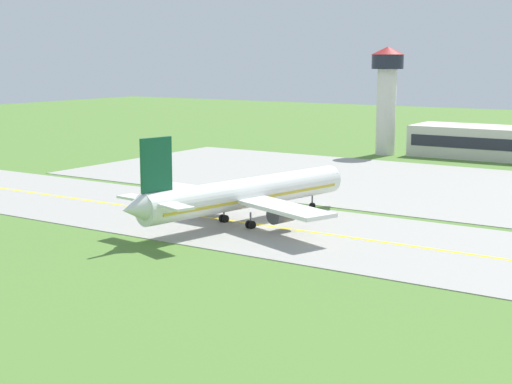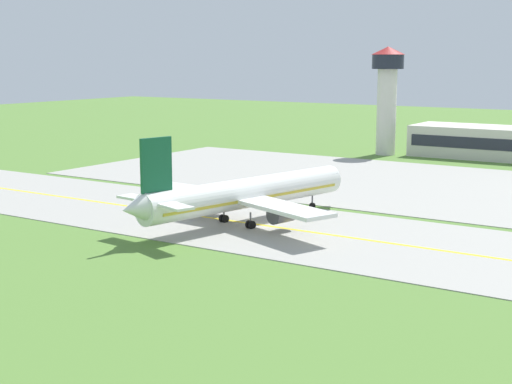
{
  "view_description": "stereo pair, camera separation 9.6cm",
  "coord_description": "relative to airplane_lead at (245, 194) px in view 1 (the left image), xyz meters",
  "views": [
    {
      "loc": [
        51.83,
        -81.97,
        21.88
      ],
      "look_at": [
        -2.78,
        2.2,
        4.0
      ],
      "focal_mm": 52.74,
      "sensor_mm": 36.0,
      "label": 1
    },
    {
      "loc": [
        51.91,
        -81.92,
        21.88
      ],
      "look_at": [
        -2.78,
        2.2,
        4.0
      ],
      "focal_mm": 52.74,
      "sensor_mm": 36.0,
      "label": 2
    }
  ],
  "objects": [
    {
      "name": "ground_plane",
      "position": [
        2.89,
        0.28,
        -4.13
      ],
      "size": [
        500.0,
        500.0,
        0.0
      ],
      "primitive_type": "plane",
      "color": "#517A33"
    },
    {
      "name": "taxiway_strip",
      "position": [
        2.89,
        0.28,
        -4.08
      ],
      "size": [
        240.0,
        28.0,
        0.1
      ],
      "primitive_type": "cube",
      "color": "#9E9B93",
      "rests_on": "ground"
    },
    {
      "name": "apron_pad",
      "position": [
        12.89,
        42.28,
        -4.08
      ],
      "size": [
        140.0,
        52.0,
        0.1
      ],
      "primitive_type": "cube",
      "color": "#9E9B93",
      "rests_on": "ground"
    },
    {
      "name": "taxiway_centreline",
      "position": [
        2.89,
        0.28,
        -4.03
      ],
      "size": [
        220.0,
        0.6,
        0.01
      ],
      "primitive_type": "cube",
      "color": "yellow",
      "rests_on": "taxiway_strip"
    },
    {
      "name": "airplane_lead",
      "position": [
        0.0,
        0.0,
        0.0
      ],
      "size": [
        32.12,
        39.32,
        12.7
      ],
      "color": "white",
      "rests_on": "ground"
    },
    {
      "name": "control_tower",
      "position": [
        -14.03,
        78.98,
        10.77
      ],
      "size": [
        7.6,
        7.6,
        24.53
      ],
      "color": "silver",
      "rests_on": "ground"
    }
  ]
}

